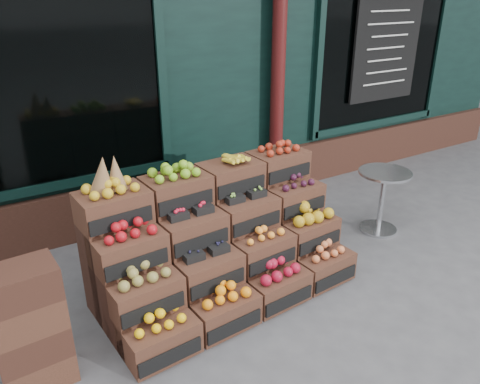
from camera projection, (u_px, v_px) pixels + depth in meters
ground at (296, 294)px, 4.48m from camera, size 60.00×60.00×0.00m
shop_facade at (107, 7)px, 7.49m from camera, size 12.00×6.24×4.80m
crate_display at (219, 246)px, 4.41m from camera, size 2.43×1.31×1.48m
spare_crates at (29, 328)px, 3.30m from camera, size 0.51×0.36×0.98m
bistro_table at (382, 194)px, 5.46m from camera, size 0.60×0.60×0.76m
shopkeeper at (7, 147)px, 5.10m from camera, size 0.93×0.79×2.18m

